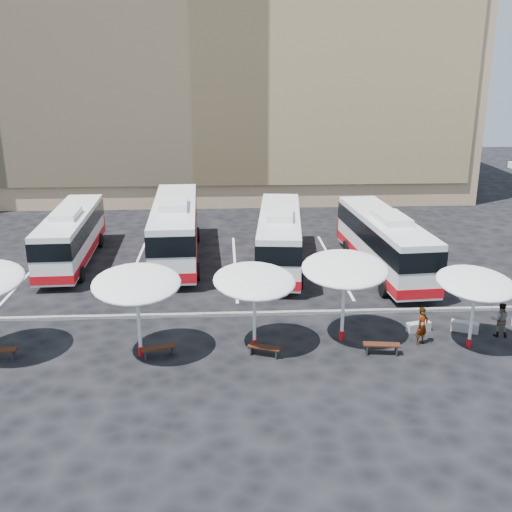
{
  "coord_description": "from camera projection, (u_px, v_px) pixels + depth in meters",
  "views": [
    {
      "loc": [
        -0.58,
        -26.19,
        11.62
      ],
      "look_at": [
        1.0,
        3.0,
        2.2
      ],
      "focal_mm": 42.0,
      "sensor_mm": 36.0,
      "label": 1
    }
  ],
  "objects": [
    {
      "name": "passenger_0",
      "position": [
        422.0,
        326.0,
        25.77
      ],
      "size": [
        0.74,
        0.67,
        1.69
      ],
      "primitive_type": "imported",
      "rotation": [
        0.0,
        0.0,
        0.54
      ],
      "color": "black",
      "rests_on": "ground"
    },
    {
      "name": "sunshade_1",
      "position": [
        136.0,
        284.0,
        23.98
      ],
      "size": [
        4.07,
        4.11,
        3.76
      ],
      "rotation": [
        0.0,
        0.0,
        0.14
      ],
      "color": "white",
      "rests_on": "ground"
    },
    {
      "name": "bus_3",
      "position": [
        384.0,
        241.0,
        34.48
      ],
      "size": [
        3.3,
        11.68,
        3.66
      ],
      "rotation": [
        0.0,
        0.0,
        0.07
      ],
      "color": "white",
      "rests_on": "ground"
    },
    {
      "name": "wood_bench_2",
      "position": [
        264.0,
        349.0,
        24.84
      ],
      "size": [
        1.43,
        0.87,
        0.43
      ],
      "rotation": [
        0.0,
        0.0,
        -0.38
      ],
      "color": "black",
      "rests_on": "ground"
    },
    {
      "name": "wood_bench_3",
      "position": [
        382.0,
        346.0,
        24.99
      ],
      "size": [
        1.57,
        0.59,
        0.47
      ],
      "rotation": [
        0.0,
        0.0,
        -0.12
      ],
      "color": "black",
      "rests_on": "ground"
    },
    {
      "name": "sunshade_3",
      "position": [
        345.0,
        269.0,
        25.39
      ],
      "size": [
        4.09,
        4.13,
        3.88
      ],
      "rotation": [
        0.0,
        0.0,
        -0.11
      ],
      "color": "white",
      "rests_on": "ground"
    },
    {
      "name": "passenger_1",
      "position": [
        500.0,
        320.0,
        26.53
      ],
      "size": [
        0.88,
        0.76,
        1.57
      ],
      "primitive_type": "imported",
      "rotation": [
        0.0,
        0.0,
        2.91
      ],
      "color": "black",
      "rests_on": "ground"
    },
    {
      "name": "curb_divider",
      "position": [
        238.0,
        314.0,
        28.93
      ],
      "size": [
        34.0,
        0.25,
        0.15
      ],
      "primitive_type": "cube",
      "color": "black",
      "rests_on": "ground"
    },
    {
      "name": "sandstone_building",
      "position": [
        228.0,
        52.0,
        54.9
      ],
      "size": [
        42.0,
        18.25,
        29.6
      ],
      "color": "tan",
      "rests_on": "ground"
    },
    {
      "name": "wood_bench_1",
      "position": [
        159.0,
        349.0,
        24.77
      ],
      "size": [
        1.48,
        0.8,
        0.44
      ],
      "rotation": [
        0.0,
        0.0,
        0.31
      ],
      "color": "black",
      "rests_on": "ground"
    },
    {
      "name": "ground",
      "position": [
        238.0,
        320.0,
        28.48
      ],
      "size": [
        120.0,
        120.0,
        0.0
      ],
      "primitive_type": "plane",
      "color": "black",
      "rests_on": "ground"
    },
    {
      "name": "sunshade_4",
      "position": [
        476.0,
        284.0,
        24.84
      ],
      "size": [
        3.88,
        3.91,
        3.43
      ],
      "rotation": [
        0.0,
        0.0,
        0.2
      ],
      "color": "white",
      "rests_on": "ground"
    },
    {
      "name": "bus_1",
      "position": [
        175.0,
        228.0,
        36.8
      ],
      "size": [
        3.22,
        12.44,
        3.92
      ],
      "rotation": [
        0.0,
        0.0,
        0.04
      ],
      "color": "white",
      "rests_on": "ground"
    },
    {
      "name": "bus_0",
      "position": [
        71.0,
        235.0,
        36.19
      ],
      "size": [
        2.81,
        10.92,
        3.44
      ],
      "rotation": [
        0.0,
        0.0,
        0.03
      ],
      "color": "white",
      "rests_on": "ground"
    },
    {
      "name": "bay_lines",
      "position": [
        235.0,
        266.0,
        36.08
      ],
      "size": [
        24.15,
        12.0,
        0.01
      ],
      "color": "white",
      "rests_on": "ground"
    },
    {
      "name": "conc_bench_0",
      "position": [
        419.0,
        327.0,
        27.21
      ],
      "size": [
        1.17,
        0.64,
        0.42
      ],
      "primitive_type": "cube",
      "rotation": [
        0.0,
        0.0,
        0.25
      ],
      "color": "gray",
      "rests_on": "ground"
    },
    {
      "name": "sunshade_2",
      "position": [
        254.0,
        281.0,
        24.68
      ],
      "size": [
        4.24,
        4.27,
        3.6
      ],
      "rotation": [
        0.0,
        0.0,
        0.27
      ],
      "color": "white",
      "rests_on": "ground"
    },
    {
      "name": "bus_2",
      "position": [
        279.0,
        236.0,
        35.55
      ],
      "size": [
        3.53,
        11.51,
        3.59
      ],
      "rotation": [
        0.0,
        0.0,
        -0.1
      ],
      "color": "white",
      "rests_on": "ground"
    },
    {
      "name": "conc_bench_1",
      "position": [
        465.0,
        327.0,
        27.17
      ],
      "size": [
        1.26,
        0.86,
        0.45
      ],
      "primitive_type": "cube",
      "rotation": [
        0.0,
        0.0,
        -0.42
      ],
      "color": "gray",
      "rests_on": "ground"
    }
  ]
}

